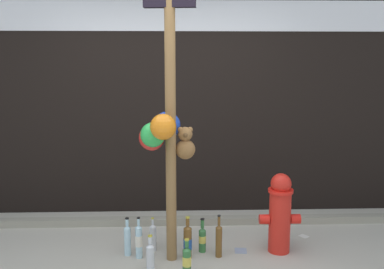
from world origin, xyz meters
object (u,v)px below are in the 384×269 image
Objects in this scene: bottle_1 at (202,238)px; bottle_7 at (187,260)px; memorial_post at (166,112)px; bottle_8 at (172,233)px; bottle_0 at (127,239)px; bottle_2 at (153,237)px; bottle_4 at (188,242)px; bottle_6 at (219,240)px; fire_hydrant at (280,212)px; bottle_5 at (139,241)px; bottle_3 at (150,255)px.

bottle_1 is 0.47m from bottle_7.
memorial_post is 1.29m from bottle_7.
bottle_8 reaches higher than bottle_7.
bottle_0 is 1.11× the size of bottle_2.
bottle_4 is at bearing -137.01° from bottle_1.
bottle_4 is 0.29m from bottle_6.
bottle_0 is at bearing 175.59° from bottle_6.
fire_hydrant is 0.92m from bottle_4.
bottle_2 is 0.82× the size of bottle_4.
bottle_1 is 0.85× the size of bottle_5.
bottle_6 reaches higher than bottle_4.
bottle_1 is at bearing -5.48° from bottle_2.
memorial_post is at bearing -178.36° from bottle_6.
bottle_5 is 1.09× the size of bottle_8.
bottle_5 is at bearing -28.42° from bottle_0.
bottle_1 reaches higher than bottle_3.
bottle_0 is at bearing 144.25° from bottle_7.
fire_hydrant is at bearing 7.74° from bottle_4.
memorial_post is 1.25m from bottle_8.
bottle_7 is at bearing -57.18° from bottle_2.
fire_hydrant is 1.46m from bottle_0.
bottle_3 is at bearing -160.44° from bottle_6.
memorial_post is 1.23m from bottle_5.
bottle_0 reaches higher than bottle_2.
fire_hydrant is 1.91× the size of bottle_4.
bottle_5 reaches higher than bottle_8.
bottle_8 is at bearing 20.53° from bottle_2.
fire_hydrant is 1.24m from bottle_2.
memorial_post reaches higher than fire_hydrant.
memorial_post is at bearing -12.08° from bottle_0.
memorial_post reaches higher than bottle_6.
bottle_7 is (0.44, -0.33, -0.04)m from bottle_5.
bottle_5 is (0.11, -0.06, 0.01)m from bottle_0.
bottle_0 is at bearing -176.10° from bottle_1.
bottle_7 is (-0.16, -0.44, -0.00)m from bottle_1.
fire_hydrant is at bearing 25.60° from bottle_7.
bottle_7 is at bearing -92.66° from bottle_4.
bottle_3 is 0.26m from bottle_5.
bottle_4 reaches higher than bottle_0.
memorial_post is at bearing -173.97° from fire_hydrant.
bottle_3 is at bearing -62.26° from bottle_5.
bottle_6 reaches higher than bottle_2.
fire_hydrant is 1.95× the size of bottle_5.
bottle_1 is at bearing 42.99° from bottle_4.
bottle_5 is (-0.59, -0.11, 0.03)m from bottle_1.
bottle_4 is at bearing -1.91° from memorial_post.
bottle_0 reaches higher than bottle_7.
bottle_8 is (0.30, 0.22, -0.02)m from bottle_5.
bottle_0 reaches higher than bottle_8.
fire_hydrant is 1.02m from bottle_7.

